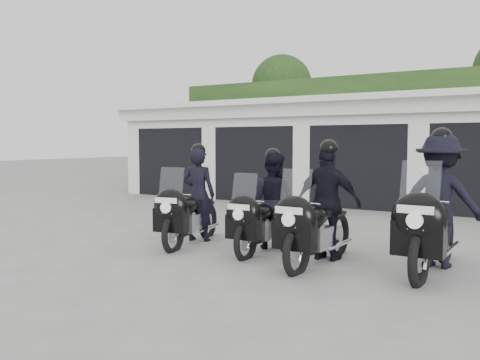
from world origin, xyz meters
The scene contains 7 objects.
ground centered at (0.00, 0.00, 0.00)m, with size 80.00×80.00×0.00m, color gray.
garage_block centered at (0.00, 8.06, 1.42)m, with size 16.40×6.80×2.96m.
background_vegetation centered at (0.37, 12.92, 2.77)m, with size 20.00×3.90×5.80m.
police_bike_a centered at (-0.94, -0.40, 0.71)m, with size 0.85×2.02×1.78m.
police_bike_b centered at (0.43, -0.18, 0.72)m, with size 0.79×1.96×1.70m.
police_bike_c centered at (1.50, -0.49, 0.78)m, with size 1.02×2.12×1.84m.
police_bike_d centered at (2.99, -0.08, 0.86)m, with size 1.22×2.31×2.01m.
Camera 1 is at (4.29, -7.36, 1.75)m, focal length 38.00 mm.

